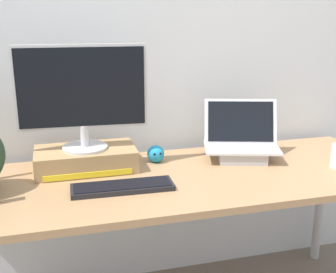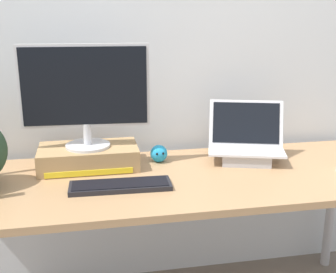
# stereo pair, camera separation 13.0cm
# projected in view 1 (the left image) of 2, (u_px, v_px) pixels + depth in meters

# --- Properties ---
(back_wall) EXTENTS (7.00, 0.10, 2.60)m
(back_wall) POSITION_uv_depth(u_px,v_px,m) (144.00, 36.00, 2.11)
(back_wall) COLOR silver
(back_wall) RESTS_ON ground
(desk) EXTENTS (2.09, 0.71, 0.73)m
(desk) POSITION_uv_depth(u_px,v_px,m) (168.00, 191.00, 1.87)
(desk) COLOR #A87F56
(desk) RESTS_ON ground
(toner_box_yellow) EXTENTS (0.44, 0.24, 0.10)m
(toner_box_yellow) POSITION_uv_depth(u_px,v_px,m) (86.00, 159.00, 1.92)
(toner_box_yellow) COLOR #A88456
(toner_box_yellow) RESTS_ON desk
(desktop_monitor) EXTENTS (0.56, 0.20, 0.46)m
(desktop_monitor) POSITION_uv_depth(u_px,v_px,m) (82.00, 94.00, 1.84)
(desktop_monitor) COLOR silver
(desktop_monitor) RESTS_ON toner_box_yellow
(open_laptop) EXTENTS (0.40, 0.31, 0.27)m
(open_laptop) POSITION_uv_depth(u_px,v_px,m) (241.00, 147.00, 2.06)
(open_laptop) COLOR #ADADB2
(open_laptop) RESTS_ON desk
(external_keyboard) EXTENTS (0.41, 0.14, 0.02)m
(external_keyboard) POSITION_uv_depth(u_px,v_px,m) (123.00, 187.00, 1.71)
(external_keyboard) COLOR black
(external_keyboard) RESTS_ON desk
(plush_toy) EXTENTS (0.08, 0.08, 0.08)m
(plush_toy) POSITION_uv_depth(u_px,v_px,m) (156.00, 154.00, 2.02)
(plush_toy) COLOR #2393CC
(plush_toy) RESTS_ON desk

